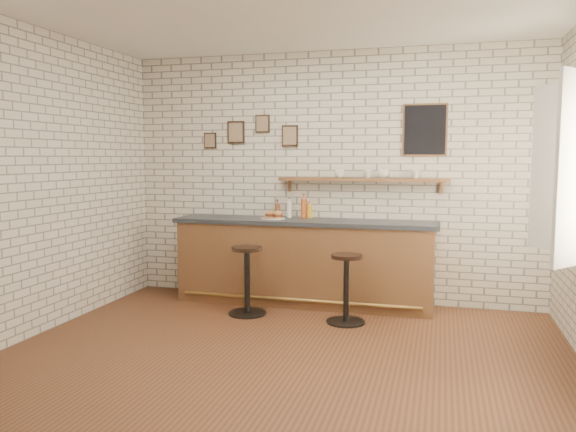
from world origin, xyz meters
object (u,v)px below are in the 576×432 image
object	(u,v)px
ciabatta_sandwich	(274,215)
shelf_cup_b	(368,174)
bar_stool_left	(247,278)
bar_stool_right	(346,286)
condiment_bottle_yellow	(310,211)
bar_counter	(304,262)
shelf_cup_c	(383,174)
shelf_cup_d	(416,174)
bitters_bottle_brown	(277,210)
bitters_bottle_amber	(304,208)
bitters_bottle_white	(289,209)
shelf_cup_a	(340,174)
sandwich_plate	(273,218)

from	to	relation	value
ciabatta_sandwich	shelf_cup_b	xyz separation A→B (m)	(1.08, 0.23, 0.48)
bar_stool_left	bar_stool_right	size ratio (longest dim) A/B	1.04
condiment_bottle_yellow	bar_stool_left	world-z (taller)	condiment_bottle_yellow
bar_stool_right	bar_stool_left	bearing A→B (deg)	178.26
bar_counter	condiment_bottle_yellow	world-z (taller)	condiment_bottle_yellow
shelf_cup_c	shelf_cup_d	size ratio (longest dim) A/B	1.29
bar_counter	bar_stool_right	bearing A→B (deg)	-46.33
bitters_bottle_brown	bitters_bottle_amber	world-z (taller)	bitters_bottle_amber
bitters_bottle_white	condiment_bottle_yellow	bearing A→B (deg)	0.00
condiment_bottle_yellow	ciabatta_sandwich	bearing A→B (deg)	-152.22
ciabatta_sandwich	bar_stool_right	xyz separation A→B (m)	(0.98, -0.62, -0.67)
bar_counter	shelf_cup_a	world-z (taller)	shelf_cup_a
bar_stool_right	shelf_cup_d	xyz separation A→B (m)	(0.65, 0.85, 1.15)
bitters_bottle_amber	condiment_bottle_yellow	bearing A→B (deg)	0.00
bitters_bottle_brown	shelf_cup_b	bearing A→B (deg)	1.15
bar_counter	bitters_bottle_white	bearing A→B (deg)	142.05
sandwich_plate	bar_stool_right	size ratio (longest dim) A/B	0.38
ciabatta_sandwich	bitters_bottle_white	xyz separation A→B (m)	(0.13, 0.20, 0.05)
bitters_bottle_amber	shelf_cup_d	xyz separation A→B (m)	(1.31, 0.02, 0.42)
bitters_bottle_white	shelf_cup_a	bearing A→B (deg)	2.06
bar_counter	ciabatta_sandwich	size ratio (longest dim) A/B	11.60
shelf_cup_c	bar_stool_left	bearing A→B (deg)	140.54
shelf_cup_d	bar_stool_left	bearing A→B (deg)	-163.37
ciabatta_sandwich	shelf_cup_a	world-z (taller)	shelf_cup_a
bar_counter	bar_stool_right	xyz separation A→B (m)	(0.62, -0.65, -0.11)
shelf_cup_a	shelf_cup_d	bearing A→B (deg)	-44.03
ciabatta_sandwich	shelf_cup_d	bearing A→B (deg)	7.94
condiment_bottle_yellow	shelf_cup_d	distance (m)	1.32
bitters_bottle_amber	shelf_cup_a	size ratio (longest dim) A/B	2.49
shelf_cup_b	shelf_cup_c	world-z (taller)	shelf_cup_c
sandwich_plate	bar_stool_left	world-z (taller)	sandwich_plate
shelf_cup_a	bar_stool_right	bearing A→B (deg)	-118.56
bitters_bottle_brown	condiment_bottle_yellow	distance (m)	0.41
bar_stool_left	shelf_cup_b	world-z (taller)	shelf_cup_b
shelf_cup_a	ciabatta_sandwich	bearing A→B (deg)	152.91
bitters_bottle_amber	shelf_cup_d	size ratio (longest dim) A/B	3.01
bitters_bottle_brown	condiment_bottle_yellow	world-z (taller)	bitters_bottle_brown
shelf_cup_b	ciabatta_sandwich	bearing A→B (deg)	138.32
bitters_bottle_brown	shelf_cup_b	xyz separation A→B (m)	(1.10, 0.02, 0.45)
bar_stool_left	bar_stool_right	distance (m)	1.12
shelf_cup_d	bar_counter	bearing A→B (deg)	-179.16
bitters_bottle_white	shelf_cup_a	size ratio (longest dim) A/B	2.05
bar_stool_left	shelf_cup_a	bearing A→B (deg)	42.77
ciabatta_sandwich	shelf_cup_b	bearing A→B (deg)	11.86
ciabatta_sandwich	shelf_cup_c	size ratio (longest dim) A/B	2.12
ciabatta_sandwich	bitters_bottle_brown	xyz separation A→B (m)	(-0.02, 0.20, 0.04)
bar_counter	sandwich_plate	xyz separation A→B (m)	(-0.37, -0.03, 0.51)
bitters_bottle_amber	bitters_bottle_white	bearing A→B (deg)	180.00
ciabatta_sandwich	condiment_bottle_yellow	world-z (taller)	condiment_bottle_yellow
bar_counter	bitters_bottle_brown	distance (m)	0.72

